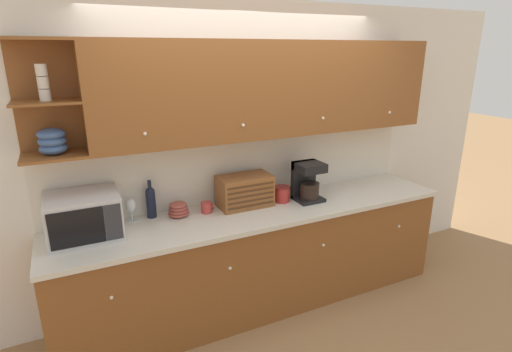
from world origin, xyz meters
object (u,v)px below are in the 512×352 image
at_px(mug, 207,207).
at_px(storage_canister, 282,194).
at_px(wine_bottle, 151,201).
at_px(bowl_stack_on_counter, 178,209).
at_px(wine_glass, 131,206).
at_px(coffee_maker, 307,181).
at_px(microwave, 84,216).
at_px(bread_box, 245,191).

distance_m(mug, storage_canister, 0.69).
relative_size(wine_bottle, bowl_stack_on_counter, 1.80).
bearing_deg(wine_glass, coffee_maker, -7.48).
xyz_separation_m(mug, coffee_maker, (0.91, -0.11, 0.13)).
height_order(wine_bottle, mug, wine_bottle).
distance_m(bowl_stack_on_counter, storage_canister, 0.92).
bearing_deg(storage_canister, mug, 175.78).
xyz_separation_m(microwave, storage_canister, (1.62, -0.01, -0.09)).
height_order(microwave, storage_canister, microwave).
distance_m(bread_box, storage_canister, 0.35).
relative_size(wine_bottle, storage_canister, 2.16).
bearing_deg(bread_box, wine_bottle, 172.11).
bearing_deg(bowl_stack_on_counter, bread_box, -3.54).
distance_m(wine_glass, mug, 0.60).
height_order(wine_bottle, bread_box, wine_bottle).
bearing_deg(storage_canister, wine_bottle, 172.04).
bearing_deg(mug, storage_canister, -4.22).
distance_m(wine_glass, coffee_maker, 1.51).
height_order(wine_glass, storage_canister, wine_glass).
xyz_separation_m(microwave, mug, (0.93, 0.05, -0.12)).
bearing_deg(microwave, storage_canister, -0.19).
relative_size(bowl_stack_on_counter, mug, 1.69).
xyz_separation_m(bread_box, coffee_maker, (0.57, -0.11, 0.04)).
relative_size(wine_glass, storage_canister, 1.32).
xyz_separation_m(wine_glass, mug, (0.59, -0.09, -0.08)).
bearing_deg(mug, coffee_maker, -6.84).
bearing_deg(coffee_maker, storage_canister, 165.37).
relative_size(microwave, wine_bottle, 1.58).
height_order(mug, coffee_maker, coffee_maker).
xyz_separation_m(wine_bottle, mug, (0.43, -0.11, -0.10)).
distance_m(microwave, wine_bottle, 0.53).
bearing_deg(coffee_maker, bread_box, 169.27).
bearing_deg(wine_bottle, wine_glass, -173.52).
bearing_deg(wine_bottle, bowl_stack_on_counter, -19.71).
height_order(mug, storage_canister, storage_canister).
bearing_deg(wine_bottle, bread_box, -7.89).
height_order(wine_glass, bowl_stack_on_counter, wine_glass).
bearing_deg(bread_box, wine_glass, 174.51).
height_order(bread_box, storage_canister, bread_box).
bearing_deg(wine_glass, microwave, -158.92).
distance_m(microwave, mug, 0.94).
relative_size(bowl_stack_on_counter, coffee_maker, 0.50).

